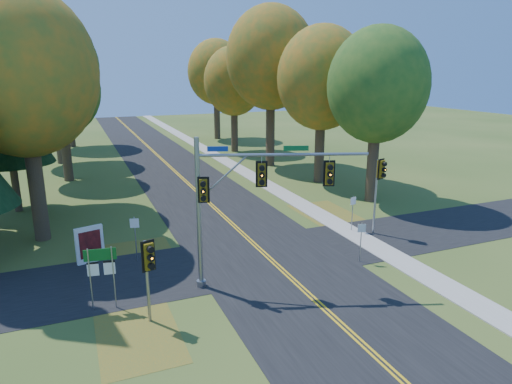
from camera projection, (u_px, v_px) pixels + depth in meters
name	position (u px, v px, depth m)	size (l,w,h in m)	color
ground	(283.00, 271.00, 22.69)	(160.00, 160.00, 0.00)	#324E1B
road_main	(283.00, 271.00, 22.69)	(8.00, 160.00, 0.02)	black
road_cross	(267.00, 256.00, 24.47)	(60.00, 6.00, 0.02)	black
centerline_left	(281.00, 271.00, 22.65)	(0.10, 160.00, 0.01)	gold
centerline_right	(284.00, 270.00, 22.72)	(0.10, 160.00, 0.01)	gold
sidewalk_east	(385.00, 252.00, 24.95)	(1.60, 160.00, 0.06)	#9E998E
leaf_patch_w_near	(138.00, 260.00, 23.88)	(4.00, 6.00, 0.00)	brown
leaf_patch_e	(336.00, 219.00, 30.53)	(3.50, 8.00, 0.00)	brown
leaf_patch_w_far	(138.00, 334.00, 17.27)	(3.00, 5.00, 0.00)	brown
tree_w_a	(23.00, 73.00, 24.51)	(8.00, 8.00, 14.15)	#38281C
tree_e_a	(378.00, 86.00, 32.52)	(7.20, 7.20, 12.73)	#38281C
tree_w_b	(20.00, 58.00, 30.23)	(8.60, 8.60, 15.38)	#38281C
tree_e_b	(322.00, 79.00, 38.28)	(7.60, 7.60, 13.33)	#38281C
tree_w_c	(60.00, 90.00, 38.97)	(6.80, 6.80, 11.91)	#38281C
tree_e_c	(271.00, 59.00, 44.66)	(8.80, 8.80, 15.79)	#38281C
tree_w_d	(52.00, 68.00, 46.06)	(8.20, 8.20, 14.56)	#38281C
tree_e_d	(234.00, 82.00, 53.27)	(7.00, 7.00, 12.32)	#38281C
tree_w_e	(64.00, 65.00, 56.15)	(8.40, 8.40, 14.97)	#38281C
tree_e_e	(216.00, 72.00, 63.02)	(7.80, 7.80, 13.74)	#38281C
traffic_mast	(241.00, 193.00, 19.97)	(7.25, 2.72, 6.93)	gray
east_signal_pole	(380.00, 178.00, 26.73)	(0.53, 0.63, 4.68)	#989BA0
ped_signal_pole	(149.00, 262.00, 17.35)	(0.54, 0.64, 3.50)	gray
route_sign_cluster	(101.00, 266.00, 18.61)	(1.28, 0.23, 2.75)	gray
info_kiosk	(90.00, 245.00, 23.42)	(1.42, 0.56, 1.96)	white
reg_sign_e_north	(353.00, 207.00, 27.85)	(0.42, 0.12, 2.24)	gray
reg_sign_e_south	(361.00, 235.00, 23.38)	(0.39, 0.17, 2.14)	gray
reg_sign_w	(135.00, 231.00, 23.46)	(0.45, 0.15, 2.41)	gray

